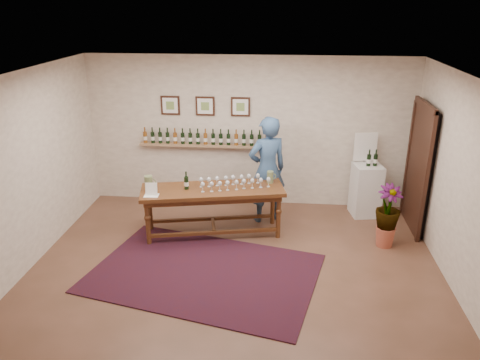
# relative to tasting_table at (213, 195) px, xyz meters

# --- Properties ---
(ground) EXTENTS (6.00, 6.00, 0.00)m
(ground) POSITION_rel_tasting_table_xyz_m (0.48, -1.10, -0.70)
(ground) COLOR #513523
(ground) RESTS_ON ground
(room_shell) EXTENTS (6.00, 6.00, 6.00)m
(room_shell) POSITION_rel_tasting_table_xyz_m (2.59, 0.76, 0.42)
(room_shell) COLOR silver
(room_shell) RESTS_ON ground
(rug) EXTENTS (3.56, 2.78, 0.02)m
(rug) POSITION_rel_tasting_table_xyz_m (0.05, -1.24, -0.69)
(rug) COLOR #4C120D
(rug) RESTS_ON ground
(tasting_table) EXTENTS (2.42, 1.20, 0.82)m
(tasting_table) POSITION_rel_tasting_table_xyz_m (0.00, 0.00, 0.00)
(tasting_table) COLOR #442211
(tasting_table) RESTS_ON ground
(table_glasses) EXTENTS (1.29, 0.65, 0.17)m
(table_glasses) POSITION_rel_tasting_table_xyz_m (0.29, 0.07, 0.21)
(table_glasses) COLOR silver
(table_glasses) RESTS_ON tasting_table
(table_bottles) EXTENTS (0.32, 0.21, 0.32)m
(table_bottles) POSITION_rel_tasting_table_xyz_m (-0.42, -0.03, 0.29)
(table_bottles) COLOR black
(table_bottles) RESTS_ON tasting_table
(pitcher_left) EXTENTS (0.19, 0.19, 0.24)m
(pitcher_left) POSITION_rel_tasting_table_xyz_m (-1.01, -0.16, 0.24)
(pitcher_left) COLOR #657247
(pitcher_left) RESTS_ON tasting_table
(pitcher_right) EXTENTS (0.15, 0.15, 0.20)m
(pitcher_right) POSITION_rel_tasting_table_xyz_m (0.93, 0.35, 0.22)
(pitcher_right) COLOR #657247
(pitcher_right) RESTS_ON tasting_table
(menu_card) EXTENTS (0.24, 0.18, 0.20)m
(menu_card) POSITION_rel_tasting_table_xyz_m (-0.91, -0.38, 0.23)
(menu_card) COLOR white
(menu_card) RESTS_ON tasting_table
(display_pedestal) EXTENTS (0.55, 0.55, 0.95)m
(display_pedestal) POSITION_rel_tasting_table_xyz_m (2.65, 1.02, -0.22)
(display_pedestal) COLOR silver
(display_pedestal) RESTS_ON ground
(pedestal_bottles) EXTENTS (0.32, 0.13, 0.31)m
(pedestal_bottles) POSITION_rel_tasting_table_xyz_m (2.70, 1.00, 0.41)
(pedestal_bottles) COLOR black
(pedestal_bottles) RESTS_ON display_pedestal
(info_sign) EXTENTS (0.41, 0.09, 0.57)m
(info_sign) POSITION_rel_tasting_table_xyz_m (2.59, 1.20, 0.54)
(info_sign) COLOR white
(info_sign) RESTS_ON display_pedestal
(potted_plant) EXTENTS (0.57, 0.57, 0.89)m
(potted_plant) POSITION_rel_tasting_table_xyz_m (2.79, -0.16, -0.18)
(potted_plant) COLOR #A84E38
(potted_plant) RESTS_ON ground
(person) EXTENTS (0.82, 0.70, 1.89)m
(person) POSITION_rel_tasting_table_xyz_m (0.87, 0.63, 0.25)
(person) COLOR #314E75
(person) RESTS_ON ground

